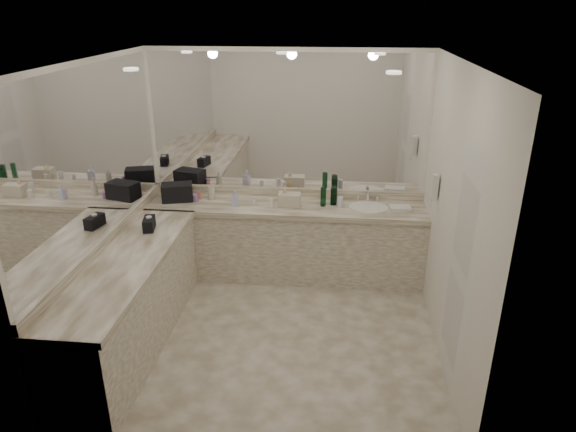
# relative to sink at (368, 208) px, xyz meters

# --- Properties ---
(floor) EXTENTS (3.20, 3.20, 0.00)m
(floor) POSITION_rel_sink_xyz_m (-0.95, -1.20, -0.90)
(floor) COLOR beige
(floor) RESTS_ON ground
(ceiling) EXTENTS (3.20, 3.20, 0.00)m
(ceiling) POSITION_rel_sink_xyz_m (-0.95, -1.20, 1.71)
(ceiling) COLOR white
(ceiling) RESTS_ON floor
(wall_back) EXTENTS (3.20, 0.02, 2.60)m
(wall_back) POSITION_rel_sink_xyz_m (-0.95, 0.30, 0.41)
(wall_back) COLOR white
(wall_back) RESTS_ON floor
(wall_left) EXTENTS (0.02, 3.00, 2.60)m
(wall_left) POSITION_rel_sink_xyz_m (-2.55, -1.20, 0.41)
(wall_left) COLOR white
(wall_left) RESTS_ON floor
(wall_right) EXTENTS (0.02, 3.00, 2.60)m
(wall_right) POSITION_rel_sink_xyz_m (0.65, -1.20, 0.41)
(wall_right) COLOR white
(wall_right) RESTS_ON floor
(vanity_back_base) EXTENTS (3.20, 0.60, 0.84)m
(vanity_back_base) POSITION_rel_sink_xyz_m (-0.95, 0.00, -0.48)
(vanity_back_base) COLOR silver
(vanity_back_base) RESTS_ON floor
(vanity_back_top) EXTENTS (3.20, 0.64, 0.06)m
(vanity_back_top) POSITION_rel_sink_xyz_m (-0.95, -0.01, -0.03)
(vanity_back_top) COLOR silver
(vanity_back_top) RESTS_ON vanity_back_base
(vanity_left_base) EXTENTS (0.60, 2.40, 0.84)m
(vanity_left_base) POSITION_rel_sink_xyz_m (-2.25, -1.50, -0.48)
(vanity_left_base) COLOR silver
(vanity_left_base) RESTS_ON floor
(vanity_left_top) EXTENTS (0.64, 2.42, 0.06)m
(vanity_left_top) POSITION_rel_sink_xyz_m (-2.24, -1.50, -0.03)
(vanity_left_top) COLOR silver
(vanity_left_top) RESTS_ON vanity_left_base
(backsplash_back) EXTENTS (3.20, 0.04, 0.10)m
(backsplash_back) POSITION_rel_sink_xyz_m (-0.95, 0.28, 0.05)
(backsplash_back) COLOR silver
(backsplash_back) RESTS_ON vanity_back_top
(backsplash_left) EXTENTS (0.04, 3.00, 0.10)m
(backsplash_left) POSITION_rel_sink_xyz_m (-2.53, -1.20, 0.05)
(backsplash_left) COLOR silver
(backsplash_left) RESTS_ON vanity_left_top
(mirror_back) EXTENTS (3.12, 0.01, 1.55)m
(mirror_back) POSITION_rel_sink_xyz_m (-0.95, 0.29, 0.88)
(mirror_back) COLOR white
(mirror_back) RESTS_ON wall_back
(mirror_left) EXTENTS (0.01, 2.92, 1.55)m
(mirror_left) POSITION_rel_sink_xyz_m (-2.54, -1.20, 0.88)
(mirror_left) COLOR white
(mirror_left) RESTS_ON wall_left
(sink) EXTENTS (0.44, 0.44, 0.03)m
(sink) POSITION_rel_sink_xyz_m (0.00, 0.00, 0.00)
(sink) COLOR white
(sink) RESTS_ON vanity_back_top
(faucet) EXTENTS (0.24, 0.16, 0.14)m
(faucet) POSITION_rel_sink_xyz_m (0.00, 0.21, 0.07)
(faucet) COLOR silver
(faucet) RESTS_ON vanity_back_top
(wall_phone) EXTENTS (0.06, 0.10, 0.24)m
(wall_phone) POSITION_rel_sink_xyz_m (0.61, -0.50, 0.46)
(wall_phone) COLOR white
(wall_phone) RESTS_ON wall_right
(door) EXTENTS (0.02, 0.82, 2.10)m
(door) POSITION_rel_sink_xyz_m (0.64, -1.70, 0.16)
(door) COLOR white
(door) RESTS_ON wall_right
(black_toiletry_bag) EXTENTS (0.40, 0.31, 0.20)m
(black_toiletry_bag) POSITION_rel_sink_xyz_m (-2.21, 0.01, 0.11)
(black_toiletry_bag) COLOR black
(black_toiletry_bag) RESTS_ON vanity_back_top
(black_bag_spill) EXTENTS (0.15, 0.24, 0.12)m
(black_bag_spill) POSITION_rel_sink_xyz_m (-2.25, -0.83, 0.07)
(black_bag_spill) COLOR black
(black_bag_spill) RESTS_ON vanity_left_top
(cream_cosmetic_case) EXTENTS (0.25, 0.15, 0.14)m
(cream_cosmetic_case) POSITION_rel_sink_xyz_m (-0.89, -0.03, 0.08)
(cream_cosmetic_case) COLOR beige
(cream_cosmetic_case) RESTS_ON vanity_back_top
(hand_towel) EXTENTS (0.24, 0.17, 0.04)m
(hand_towel) POSITION_rel_sink_xyz_m (0.35, -0.03, 0.02)
(hand_towel) COLOR white
(hand_towel) RESTS_ON vanity_back_top
(lotion_left) EXTENTS (0.06, 0.06, 0.13)m
(lotion_left) POSITION_rel_sink_xyz_m (-2.25, -0.82, 0.07)
(lotion_left) COLOR white
(lotion_left) RESTS_ON vanity_left_top
(soap_bottle_a) EXTENTS (0.10, 0.10, 0.22)m
(soap_bottle_a) POSITION_rel_sink_xyz_m (-1.82, 0.08, 0.11)
(soap_bottle_a) COLOR beige
(soap_bottle_a) RESTS_ON vanity_back_top
(soap_bottle_b) EXTENTS (0.10, 0.10, 0.18)m
(soap_bottle_b) POSITION_rel_sink_xyz_m (-1.51, -0.09, 0.09)
(soap_bottle_b) COLOR silver
(soap_bottle_b) RESTS_ON vanity_back_top
(soap_bottle_c) EXTENTS (0.16, 0.16, 0.19)m
(soap_bottle_c) POSITION_rel_sink_xyz_m (-0.95, -0.02, 0.10)
(soap_bottle_c) COLOR #D5B97E
(soap_bottle_c) RESTS_ON vanity_back_top
(green_bottle_0) EXTENTS (0.07, 0.07, 0.20)m
(green_bottle_0) POSITION_rel_sink_xyz_m (-0.40, 0.06, 0.11)
(green_bottle_0) COLOR #124B25
(green_bottle_0) RESTS_ON vanity_back_top
(green_bottle_1) EXTENTS (0.06, 0.06, 0.22)m
(green_bottle_1) POSITION_rel_sink_xyz_m (-0.51, 0.01, 0.11)
(green_bottle_1) COLOR #124B25
(green_bottle_1) RESTS_ON vanity_back_top
(green_bottle_2) EXTENTS (0.07, 0.07, 0.20)m
(green_bottle_2) POSITION_rel_sink_xyz_m (-0.39, 0.12, 0.10)
(green_bottle_2) COLOR #124B25
(green_bottle_2) RESTS_ON vanity_back_top
(amenity_bottle_0) EXTENTS (0.06, 0.06, 0.08)m
(amenity_bottle_0) POSITION_rel_sink_xyz_m (-1.99, -0.01, 0.05)
(amenity_bottle_0) COLOR #9966B2
(amenity_bottle_0) RESTS_ON vanity_back_top
(amenity_bottle_1) EXTENTS (0.05, 0.05, 0.12)m
(amenity_bottle_1) POSITION_rel_sink_xyz_m (-1.01, 0.12, 0.06)
(amenity_bottle_1) COLOR white
(amenity_bottle_1) RESTS_ON vanity_back_top
(amenity_bottle_2) EXTENTS (0.06, 0.06, 0.12)m
(amenity_bottle_2) POSITION_rel_sink_xyz_m (-0.32, -0.02, 0.07)
(amenity_bottle_2) COLOR silver
(amenity_bottle_2) RESTS_ON vanity_back_top
(amenity_bottle_3) EXTENTS (0.05, 0.05, 0.09)m
(amenity_bottle_3) POSITION_rel_sink_xyz_m (-1.30, -0.02, 0.05)
(amenity_bottle_3) COLOR white
(amenity_bottle_3) RESTS_ON vanity_back_top
(amenity_bottle_4) EXTENTS (0.06, 0.06, 0.10)m
(amenity_bottle_4) POSITION_rel_sink_xyz_m (-1.10, -0.08, 0.05)
(amenity_bottle_4) COLOR white
(amenity_bottle_4) RESTS_ON vanity_back_top
(amenity_bottle_5) EXTENTS (0.04, 0.04, 0.08)m
(amenity_bottle_5) POSITION_rel_sink_xyz_m (-1.96, 0.09, 0.04)
(amenity_bottle_5) COLOR #E57F66
(amenity_bottle_5) RESTS_ON vanity_back_top
(amenity_bottle_6) EXTENTS (0.05, 0.05, 0.07)m
(amenity_bottle_6) POSITION_rel_sink_xyz_m (-2.08, 0.03, 0.04)
(amenity_bottle_6) COLOR #9966B2
(amenity_bottle_6) RESTS_ON vanity_back_top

